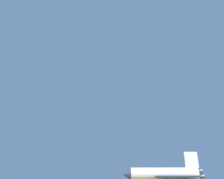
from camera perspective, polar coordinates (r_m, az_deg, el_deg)
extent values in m
cylinder|color=white|center=(115.52, 13.47, -20.76)|extent=(32.17, 16.30, 6.00)
cone|color=#2D334C|center=(113.36, 3.89, -21.26)|extent=(5.67, 6.71, 5.70)
ellipsoid|color=white|center=(113.73, 6.55, -20.34)|extent=(7.37, 5.90, 2.40)
cube|color=#2D334C|center=(116.36, 15.59, -21.17)|extent=(24.96, 28.62, 0.70)
cube|color=white|center=(119.40, 20.05, -16.92)|extent=(6.24, 2.69, 7.60)
cone|color=#595960|center=(120.14, 21.93, -19.20)|extent=(2.99, 2.87, 2.20)
cone|color=#595960|center=(121.59, 21.84, -20.38)|extent=(2.99, 2.87, 2.20)
cone|color=#595960|center=(118.57, 22.37, -20.29)|extent=(2.99, 2.87, 2.20)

